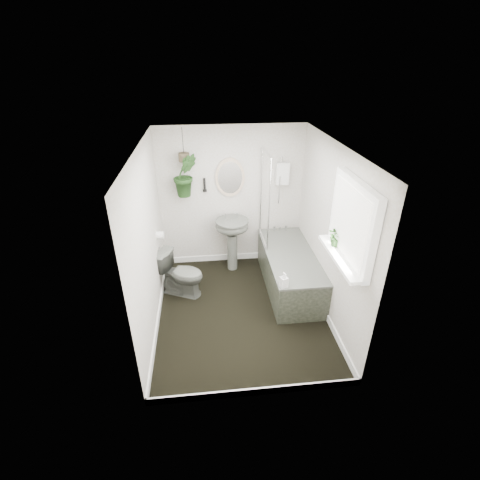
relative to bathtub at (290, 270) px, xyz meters
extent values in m
cube|color=black|center=(-0.80, -0.50, -0.30)|extent=(2.30, 2.80, 0.02)
cube|color=white|center=(-0.80, -0.50, 2.02)|extent=(2.30, 2.80, 0.02)
cube|color=silver|center=(-0.80, 0.91, 0.86)|extent=(2.30, 0.02, 2.30)
cube|color=silver|center=(-0.80, -1.91, 0.86)|extent=(2.30, 0.02, 2.30)
cube|color=silver|center=(-1.96, -0.50, 0.86)|extent=(0.02, 2.80, 2.30)
cube|color=silver|center=(0.36, -0.50, 0.86)|extent=(0.02, 2.80, 2.30)
cube|color=white|center=(-0.80, -0.50, -0.24)|extent=(2.30, 2.80, 0.10)
cube|color=white|center=(0.00, 0.84, 1.26)|extent=(0.20, 0.10, 0.35)
ellipsoid|color=beige|center=(-0.82, 0.87, 1.21)|extent=(0.46, 0.03, 0.62)
cylinder|color=black|center=(-1.22, 0.86, 1.11)|extent=(0.04, 0.04, 0.22)
cylinder|color=white|center=(-1.90, 0.20, 0.61)|extent=(0.11, 0.11, 0.11)
cube|color=white|center=(0.29, -1.20, 1.36)|extent=(0.08, 1.00, 0.90)
cube|color=white|center=(0.22, -1.20, 0.94)|extent=(0.18, 1.00, 0.04)
cube|color=white|center=(0.24, -1.20, 1.36)|extent=(0.01, 0.86, 0.76)
imported|color=#50534C|center=(-1.64, 0.01, 0.05)|extent=(0.77, 0.62, 0.69)
imported|color=black|center=(0.25, -0.97, 1.08)|extent=(0.26, 0.24, 0.24)
imported|color=black|center=(-1.50, 0.75, 1.31)|extent=(0.42, 0.36, 0.66)
imported|color=#322B2B|center=(-0.29, -0.79, 0.39)|extent=(0.12, 0.12, 0.21)
cylinder|color=#4A402D|center=(-1.50, 0.75, 1.58)|extent=(0.16, 0.16, 0.12)
camera|label=1|loc=(-1.24, -4.33, 2.92)|focal=26.00mm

